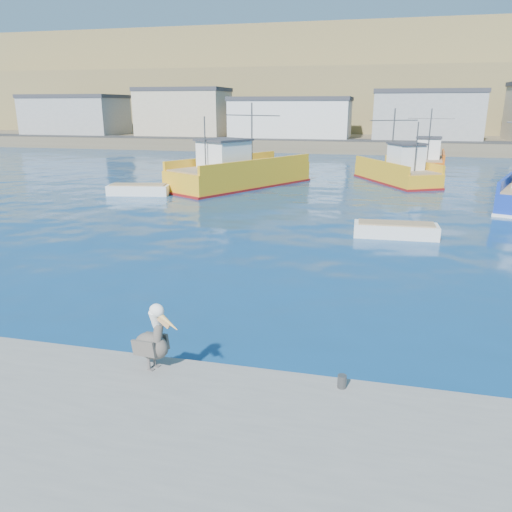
{
  "coord_description": "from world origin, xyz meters",
  "views": [
    {
      "loc": [
        3.41,
        -13.27,
        6.47
      ],
      "look_at": [
        -0.55,
        3.29,
        1.31
      ],
      "focal_mm": 35.0,
      "sensor_mm": 36.0,
      "label": 1
    }
  ],
  "objects_px": {
    "skiff_left": "(139,191)",
    "skiff_mid": "(396,231)",
    "trawler_yellow_a": "(239,173)",
    "boat_orange": "(427,159)",
    "trawler_yellow_b": "(398,172)",
    "pelican": "(153,341)"
  },
  "relations": [
    {
      "from": "skiff_mid",
      "to": "boat_orange",
      "type": "bearing_deg",
      "value": 82.43
    },
    {
      "from": "boat_orange",
      "to": "skiff_left",
      "type": "xyz_separation_m",
      "value": [
        -22.37,
        -21.15,
        -0.74
      ]
    },
    {
      "from": "trawler_yellow_b",
      "to": "boat_orange",
      "type": "distance_m",
      "value": 10.94
    },
    {
      "from": "pelican",
      "to": "trawler_yellow_a",
      "type": "bearing_deg",
      "value": 101.61
    },
    {
      "from": "trawler_yellow_a",
      "to": "skiff_mid",
      "type": "bearing_deg",
      "value": -48.98
    },
    {
      "from": "pelican",
      "to": "boat_orange",
      "type": "bearing_deg",
      "value": 77.75
    },
    {
      "from": "trawler_yellow_b",
      "to": "pelican",
      "type": "distance_m",
      "value": 35.86
    },
    {
      "from": "boat_orange",
      "to": "pelican",
      "type": "bearing_deg",
      "value": -102.25
    },
    {
      "from": "trawler_yellow_a",
      "to": "skiff_mid",
      "type": "distance_m",
      "value": 18.53
    },
    {
      "from": "trawler_yellow_a",
      "to": "skiff_left",
      "type": "height_order",
      "value": "trawler_yellow_a"
    },
    {
      "from": "skiff_left",
      "to": "pelican",
      "type": "distance_m",
      "value": 27.52
    },
    {
      "from": "boat_orange",
      "to": "skiff_mid",
      "type": "distance_m",
      "value": 29.89
    },
    {
      "from": "boat_orange",
      "to": "skiff_left",
      "type": "relative_size",
      "value": 1.92
    },
    {
      "from": "trawler_yellow_a",
      "to": "boat_orange",
      "type": "distance_m",
      "value": 22.44
    },
    {
      "from": "trawler_yellow_a",
      "to": "pelican",
      "type": "height_order",
      "value": "trawler_yellow_a"
    },
    {
      "from": "trawler_yellow_a",
      "to": "trawler_yellow_b",
      "type": "relative_size",
      "value": 1.36
    },
    {
      "from": "trawler_yellow_a",
      "to": "skiff_left",
      "type": "relative_size",
      "value": 2.86
    },
    {
      "from": "trawler_yellow_a",
      "to": "skiff_left",
      "type": "distance_m",
      "value": 8.4
    },
    {
      "from": "skiff_left",
      "to": "skiff_mid",
      "type": "bearing_deg",
      "value": -24.66
    },
    {
      "from": "trawler_yellow_a",
      "to": "boat_orange",
      "type": "height_order",
      "value": "trawler_yellow_a"
    },
    {
      "from": "trawler_yellow_a",
      "to": "skiff_left",
      "type": "bearing_deg",
      "value": -138.84
    },
    {
      "from": "skiff_left",
      "to": "boat_orange",
      "type": "bearing_deg",
      "value": 43.4
    }
  ]
}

